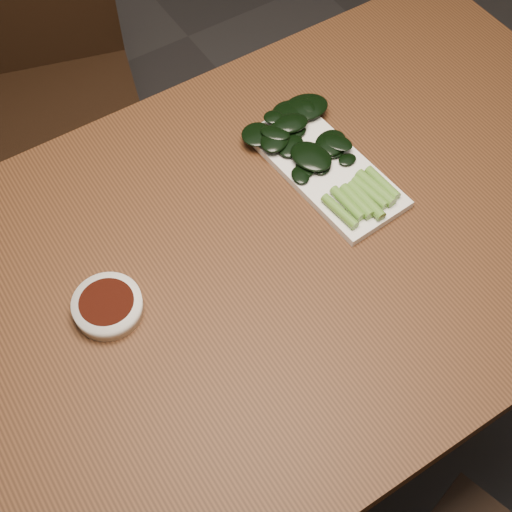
% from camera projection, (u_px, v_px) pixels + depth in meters
% --- Properties ---
extents(ground, '(6.00, 6.00, 0.00)m').
position_uv_depth(ground, '(262.00, 420.00, 1.75)').
color(ground, '#322F2F').
rests_on(ground, ground).
extents(table, '(1.40, 0.80, 0.75)m').
position_uv_depth(table, '(264.00, 274.00, 1.18)').
color(table, '#4D2B16').
rests_on(table, ground).
extents(chair_far, '(0.51, 0.51, 0.89)m').
position_uv_depth(chair_far, '(45.00, 81.00, 1.71)').
color(chair_far, black).
rests_on(chair_far, ground).
extents(sauce_bowl, '(0.10, 0.10, 0.03)m').
position_uv_depth(sauce_bowl, '(108.00, 306.00, 1.05)').
color(sauce_bowl, white).
rests_on(sauce_bowl, table).
extents(serving_plate, '(0.15, 0.30, 0.01)m').
position_uv_depth(serving_plate, '(325.00, 169.00, 1.21)').
color(serving_plate, white).
rests_on(serving_plate, table).
extents(gai_lan, '(0.19, 0.31, 0.02)m').
position_uv_depth(gai_lan, '(314.00, 146.00, 1.21)').
color(gai_lan, '#629634').
rests_on(gai_lan, serving_plate).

